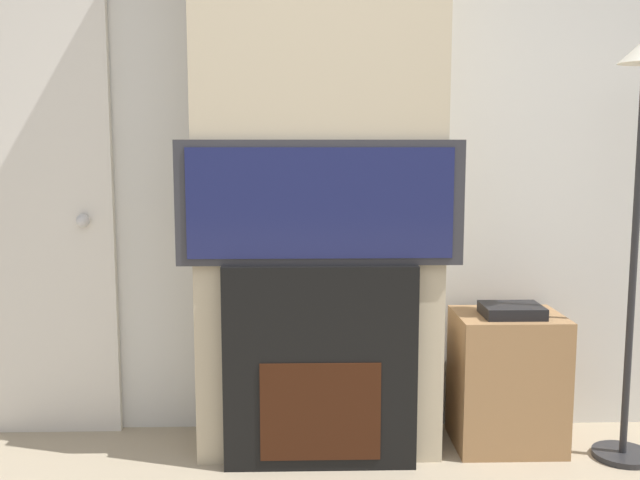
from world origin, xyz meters
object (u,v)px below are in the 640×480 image
at_px(fireplace, 320,367).
at_px(media_stand, 507,378).
at_px(television, 320,203).
at_px(floor_lamp, 639,180).

height_order(fireplace, media_stand, fireplace).
bearing_deg(media_stand, television, -167.89).
bearing_deg(media_stand, fireplace, -168.02).
distance_m(television, media_stand, 1.17).
bearing_deg(floor_lamp, media_stand, 162.32).
xyz_separation_m(fireplace, television, (0.00, -0.00, 0.68)).
bearing_deg(floor_lamp, television, -178.68).
relative_size(fireplace, media_stand, 1.32).
bearing_deg(fireplace, television, -90.00).
bearing_deg(media_stand, floor_lamp, -17.68).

